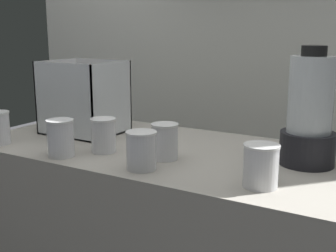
{
  "coord_description": "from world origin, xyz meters",
  "views": [
    {
      "loc": [
        0.72,
        -1.23,
        1.3
      ],
      "look_at": [
        0.0,
        0.0,
        0.98
      ],
      "focal_mm": 46.06,
      "sensor_mm": 36.0,
      "label": 1
    }
  ],
  "objects_px": {
    "juice_cup_beet_left": "(61,140)",
    "juice_cup_carrot_right": "(141,152)",
    "carrot_display_bin": "(85,111)",
    "juice_cup_pomegranate_middle": "(104,137)",
    "blender_pitcher": "(309,116)",
    "juice_cup_mango_rightmost": "(261,167)",
    "juice_cup_mango_far_right": "(165,144)"
  },
  "relations": [
    {
      "from": "juice_cup_pomegranate_middle",
      "to": "juice_cup_mango_far_right",
      "type": "distance_m",
      "value": 0.22
    },
    {
      "from": "juice_cup_pomegranate_middle",
      "to": "juice_cup_mango_far_right",
      "type": "bearing_deg",
      "value": 8.9
    },
    {
      "from": "carrot_display_bin",
      "to": "juice_cup_carrot_right",
      "type": "relative_size",
      "value": 2.5
    },
    {
      "from": "juice_cup_beet_left",
      "to": "juice_cup_carrot_right",
      "type": "relative_size",
      "value": 1.06
    },
    {
      "from": "blender_pitcher",
      "to": "juice_cup_beet_left",
      "type": "height_order",
      "value": "blender_pitcher"
    },
    {
      "from": "blender_pitcher",
      "to": "juice_cup_mango_far_right",
      "type": "distance_m",
      "value": 0.45
    },
    {
      "from": "juice_cup_pomegranate_middle",
      "to": "juice_cup_carrot_right",
      "type": "height_order",
      "value": "same"
    },
    {
      "from": "blender_pitcher",
      "to": "juice_cup_mango_rightmost",
      "type": "xyz_separation_m",
      "value": [
        -0.06,
        -0.26,
        -0.1
      ]
    },
    {
      "from": "juice_cup_beet_left",
      "to": "juice_cup_carrot_right",
      "type": "xyz_separation_m",
      "value": [
        0.3,
        0.02,
        -0.0
      ]
    },
    {
      "from": "blender_pitcher",
      "to": "juice_cup_beet_left",
      "type": "distance_m",
      "value": 0.78
    },
    {
      "from": "juice_cup_pomegranate_middle",
      "to": "juice_cup_mango_rightmost",
      "type": "height_order",
      "value": "same"
    },
    {
      "from": "blender_pitcher",
      "to": "juice_cup_mango_rightmost",
      "type": "height_order",
      "value": "blender_pitcher"
    },
    {
      "from": "blender_pitcher",
      "to": "juice_cup_pomegranate_middle",
      "type": "distance_m",
      "value": 0.66
    },
    {
      "from": "carrot_display_bin",
      "to": "juice_cup_mango_rightmost",
      "type": "relative_size",
      "value": 2.5
    },
    {
      "from": "carrot_display_bin",
      "to": "juice_cup_pomegranate_middle",
      "type": "bearing_deg",
      "value": -37.86
    },
    {
      "from": "juice_cup_beet_left",
      "to": "juice_cup_pomegranate_middle",
      "type": "xyz_separation_m",
      "value": [
        0.09,
        0.11,
        -0.0
      ]
    },
    {
      "from": "carrot_display_bin",
      "to": "juice_cup_beet_left",
      "type": "relative_size",
      "value": 2.35
    },
    {
      "from": "blender_pitcher",
      "to": "juice_cup_beet_left",
      "type": "xyz_separation_m",
      "value": [
        -0.7,
        -0.31,
        -0.1
      ]
    },
    {
      "from": "juice_cup_carrot_right",
      "to": "juice_cup_pomegranate_middle",
      "type": "bearing_deg",
      "value": 157.06
    },
    {
      "from": "carrot_display_bin",
      "to": "blender_pitcher",
      "type": "height_order",
      "value": "blender_pitcher"
    },
    {
      "from": "juice_cup_beet_left",
      "to": "juice_cup_pomegranate_middle",
      "type": "height_order",
      "value": "juice_cup_beet_left"
    },
    {
      "from": "blender_pitcher",
      "to": "juice_cup_beet_left",
      "type": "relative_size",
      "value": 2.96
    },
    {
      "from": "juice_cup_mango_far_right",
      "to": "juice_cup_mango_rightmost",
      "type": "bearing_deg",
      "value": -14.46
    },
    {
      "from": "carrot_display_bin",
      "to": "juice_cup_pomegranate_middle",
      "type": "height_order",
      "value": "carrot_display_bin"
    },
    {
      "from": "juice_cup_mango_far_right",
      "to": "carrot_display_bin",
      "type": "bearing_deg",
      "value": 161.43
    },
    {
      "from": "juice_cup_pomegranate_middle",
      "to": "juice_cup_mango_far_right",
      "type": "relative_size",
      "value": 1.0
    },
    {
      "from": "juice_cup_pomegranate_middle",
      "to": "juice_cup_mango_rightmost",
      "type": "relative_size",
      "value": 1.01
    },
    {
      "from": "carrot_display_bin",
      "to": "juice_cup_pomegranate_middle",
      "type": "relative_size",
      "value": 2.49
    },
    {
      "from": "juice_cup_carrot_right",
      "to": "juice_cup_mango_far_right",
      "type": "height_order",
      "value": "same"
    },
    {
      "from": "carrot_display_bin",
      "to": "juice_cup_pomegranate_middle",
      "type": "xyz_separation_m",
      "value": [
        0.24,
        -0.19,
        -0.04
      ]
    },
    {
      "from": "blender_pitcher",
      "to": "juice_cup_mango_far_right",
      "type": "xyz_separation_m",
      "value": [
        -0.4,
        -0.17,
        -0.1
      ]
    },
    {
      "from": "juice_cup_mango_rightmost",
      "to": "juice_cup_pomegranate_middle",
      "type": "bearing_deg",
      "value": 174.49
    }
  ]
}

